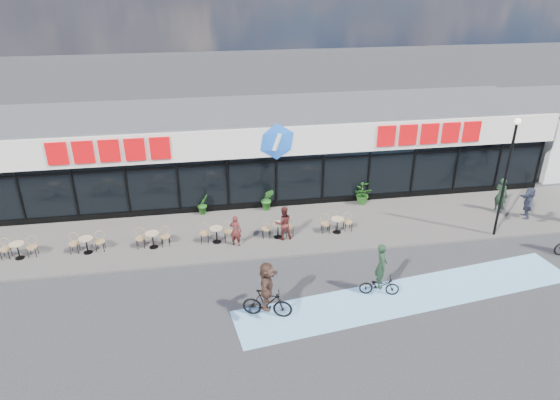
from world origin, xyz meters
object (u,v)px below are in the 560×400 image
potted_plant_right (361,194)px  cyclist_a (380,277)px  pedestrian_b (501,195)px  patron_right (283,223)px  potted_plant_left (203,204)px  potted_plant_mid (268,199)px  patron_left (236,231)px  pedestrian_a (528,202)px  bistro_set_0 (18,248)px  lamp_post (507,169)px

potted_plant_right → cyclist_a: bearing=-102.7°
potted_plant_right → pedestrian_b: (6.77, -2.04, 0.38)m
patron_right → cyclist_a: cyclist_a is taller
potted_plant_left → cyclist_a: bearing=-50.4°
pedestrian_b → potted_plant_mid: bearing=57.7°
potted_plant_left → patron_right: 4.85m
potted_plant_left → patron_left: 3.72m
potted_plant_left → patron_left: (1.39, -3.45, 0.22)m
patron_left → cyclist_a: (5.22, -4.53, -0.04)m
pedestrian_b → cyclist_a: (-8.54, -5.80, -0.21)m
potted_plant_mid → pedestrian_b: pedestrian_b is taller
patron_left → pedestrian_a: bearing=-154.9°
bistro_set_0 → patron_left: patron_left is taller
pedestrian_b → pedestrian_a: bearing=-153.8°
potted_plant_left → potted_plant_mid: bearing=-1.5°
cyclist_a → potted_plant_mid: bearing=112.7°
lamp_post → cyclist_a: 8.25m
patron_left → cyclist_a: bearing=162.6°
pedestrian_a → pedestrian_b: pedestrian_b is taller
potted_plant_right → pedestrian_b: pedestrian_b is taller
patron_left → potted_plant_right: bearing=-131.2°
cyclist_a → bistro_set_0: bearing=161.1°
potted_plant_right → pedestrian_a: pedestrian_a is taller
potted_plant_mid → patron_right: 3.15m
bistro_set_0 → pedestrian_a: 24.19m
potted_plant_mid → potted_plant_right: size_ratio=1.08×
bistro_set_0 → patron_right: 11.69m
potted_plant_mid → potted_plant_left: bearing=178.5°
potted_plant_mid → cyclist_a: cyclist_a is taller
patron_right → pedestrian_a: 12.50m
potted_plant_mid → pedestrian_b: (11.83, -2.09, 0.33)m
potted_plant_mid → patron_right: patron_right is taller
potted_plant_left → pedestrian_b: bearing=-8.2°
lamp_post → patron_left: lamp_post is taller
lamp_post → cyclist_a: bearing=-153.2°
pedestrian_a → potted_plant_left: bearing=-79.4°
pedestrian_b → bistro_set_0: bearing=69.7°
patron_right → patron_left: bearing=1.9°
potted_plant_mid → cyclist_a: bearing=-67.3°
patron_left → pedestrian_b: pedestrian_b is taller
cyclist_a → patron_right: bearing=122.1°
pedestrian_a → cyclist_a: cyclist_a is taller
bistro_set_0 → pedestrian_b: 23.23m
patron_right → pedestrian_b: size_ratio=0.89×
patron_right → pedestrian_b: 11.57m
cyclist_a → potted_plant_left: bearing=129.6°
lamp_post → patron_right: lamp_post is taller
bistro_set_0 → potted_plant_left: size_ratio=1.45×
patron_right → cyclist_a: (2.99, -4.76, -0.11)m
pedestrian_a → patron_right: bearing=-67.9°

